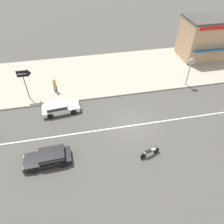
{
  "coord_description": "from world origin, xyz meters",
  "views": [
    {
      "loc": [
        -4.8,
        -14.13,
        15.07
      ],
      "look_at": [
        -1.7,
        1.43,
        0.8
      ],
      "focal_mm": 35.0,
      "sensor_mm": 36.0,
      "label": 1
    }
  ],
  "objects_px": {
    "street_clock": "(191,65)",
    "arrow_signboard": "(28,75)",
    "hatchback_black_1": "(49,157)",
    "hatchback_white_0": "(59,107)",
    "pedestrian_near_clock": "(55,85)",
    "motorcycle_0": "(150,152)",
    "shopfront_corner_warung": "(205,37)"
  },
  "relations": [
    {
      "from": "arrow_signboard",
      "to": "pedestrian_near_clock",
      "type": "bearing_deg",
      "value": 15.79
    },
    {
      "from": "hatchback_black_1",
      "to": "pedestrian_near_clock",
      "type": "bearing_deg",
      "value": 86.67
    },
    {
      "from": "street_clock",
      "to": "arrow_signboard",
      "type": "relative_size",
      "value": 0.95
    },
    {
      "from": "arrow_signboard",
      "to": "hatchback_black_1",
      "type": "bearing_deg",
      "value": -78.69
    },
    {
      "from": "hatchback_white_0",
      "to": "pedestrian_near_clock",
      "type": "relative_size",
      "value": 2.32
    },
    {
      "from": "motorcycle_0",
      "to": "shopfront_corner_warung",
      "type": "xyz_separation_m",
      "value": [
        12.67,
        15.24,
        2.41
      ]
    },
    {
      "from": "street_clock",
      "to": "pedestrian_near_clock",
      "type": "relative_size",
      "value": 1.98
    },
    {
      "from": "street_clock",
      "to": "hatchback_white_0",
      "type": "bearing_deg",
      "value": -172.86
    },
    {
      "from": "hatchback_white_0",
      "to": "arrow_signboard",
      "type": "bearing_deg",
      "value": 134.84
    },
    {
      "from": "motorcycle_0",
      "to": "hatchback_white_0",
      "type": "bearing_deg",
      "value": 135.83
    },
    {
      "from": "pedestrian_near_clock",
      "to": "arrow_signboard",
      "type": "bearing_deg",
      "value": -164.21
    },
    {
      "from": "arrow_signboard",
      "to": "street_clock",
      "type": "bearing_deg",
      "value": -2.8
    },
    {
      "from": "hatchback_black_1",
      "to": "street_clock",
      "type": "height_order",
      "value": "street_clock"
    },
    {
      "from": "pedestrian_near_clock",
      "to": "hatchback_white_0",
      "type": "bearing_deg",
      "value": -83.77
    },
    {
      "from": "pedestrian_near_clock",
      "to": "motorcycle_0",
      "type": "bearing_deg",
      "value": -53.74
    },
    {
      "from": "motorcycle_0",
      "to": "arrow_signboard",
      "type": "xyz_separation_m",
      "value": [
        -9.99,
        9.8,
        2.7
      ]
    },
    {
      "from": "hatchback_black_1",
      "to": "arrow_signboard",
      "type": "bearing_deg",
      "value": 101.31
    },
    {
      "from": "hatchback_white_0",
      "to": "hatchback_black_1",
      "type": "bearing_deg",
      "value": -98.53
    },
    {
      "from": "hatchback_white_0",
      "to": "hatchback_black_1",
      "type": "distance_m",
      "value": 6.21
    },
    {
      "from": "hatchback_white_0",
      "to": "shopfront_corner_warung",
      "type": "distance_m",
      "value": 21.68
    },
    {
      "from": "hatchback_black_1",
      "to": "shopfront_corner_warung",
      "type": "distance_m",
      "value": 25.41
    },
    {
      "from": "shopfront_corner_warung",
      "to": "hatchback_white_0",
      "type": "bearing_deg",
      "value": -157.81
    },
    {
      "from": "street_clock",
      "to": "pedestrian_near_clock",
      "type": "distance_m",
      "value": 15.29
    },
    {
      "from": "hatchback_white_0",
      "to": "hatchback_black_1",
      "type": "height_order",
      "value": "same"
    },
    {
      "from": "hatchback_white_0",
      "to": "shopfront_corner_warung",
      "type": "relative_size",
      "value": 0.64
    },
    {
      "from": "motorcycle_0",
      "to": "street_clock",
      "type": "distance_m",
      "value": 11.87
    },
    {
      "from": "pedestrian_near_clock",
      "to": "street_clock",
      "type": "bearing_deg",
      "value": -5.69
    },
    {
      "from": "hatchback_white_0",
      "to": "street_clock",
      "type": "height_order",
      "value": "street_clock"
    },
    {
      "from": "arrow_signboard",
      "to": "motorcycle_0",
      "type": "bearing_deg",
      "value": -44.44
    },
    {
      "from": "motorcycle_0",
      "to": "arrow_signboard",
      "type": "relative_size",
      "value": 0.51
    },
    {
      "from": "pedestrian_near_clock",
      "to": "hatchback_black_1",
      "type": "bearing_deg",
      "value": -93.33
    },
    {
      "from": "hatchback_white_0",
      "to": "motorcycle_0",
      "type": "distance_m",
      "value": 10.19
    }
  ]
}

